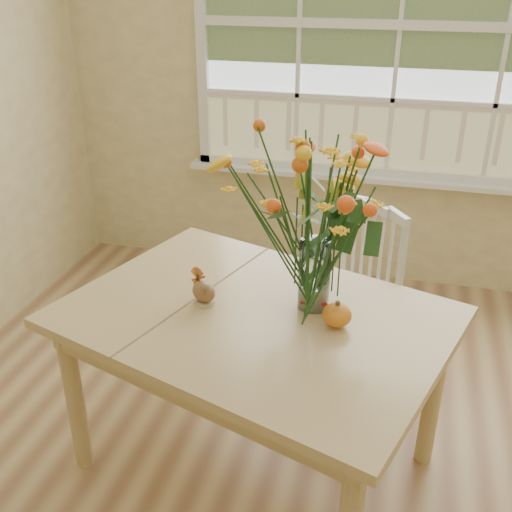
# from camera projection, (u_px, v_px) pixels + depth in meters

# --- Properties ---
(wall_back) EXTENTS (4.00, 0.02, 2.70)m
(wall_back) POSITION_uv_depth(u_px,v_px,m) (397.00, 62.00, 3.33)
(wall_back) COLOR tan
(wall_back) RESTS_ON floor
(window) EXTENTS (2.42, 0.12, 1.74)m
(window) POSITION_uv_depth(u_px,v_px,m) (400.00, 28.00, 3.22)
(window) COLOR silver
(window) RESTS_ON wall_back
(dining_table) EXTENTS (1.58, 1.33, 0.72)m
(dining_table) POSITION_uv_depth(u_px,v_px,m) (255.00, 334.00, 2.21)
(dining_table) COLOR tan
(dining_table) RESTS_ON floor
(windsor_chair) EXTENTS (0.56, 0.55, 0.87)m
(windsor_chair) POSITION_uv_depth(u_px,v_px,m) (355.00, 288.00, 2.79)
(windsor_chair) COLOR white
(windsor_chair) RESTS_ON floor
(flower_vase) EXTENTS (0.55, 0.55, 0.65)m
(flower_vase) POSITION_uv_depth(u_px,v_px,m) (318.00, 207.00, 2.04)
(flower_vase) COLOR white
(flower_vase) RESTS_ON dining_table
(pumpkin) EXTENTS (0.10, 0.10, 0.08)m
(pumpkin) POSITION_uv_depth(u_px,v_px,m) (337.00, 316.00, 2.07)
(pumpkin) COLOR orange
(pumpkin) RESTS_ON dining_table
(turkey_figurine) EXTENTS (0.12, 0.11, 0.12)m
(turkey_figurine) POSITION_uv_depth(u_px,v_px,m) (204.00, 292.00, 2.20)
(turkey_figurine) COLOR #CCB78C
(turkey_figurine) RESTS_ON dining_table
(dark_gourd) EXTENTS (0.13, 0.11, 0.07)m
(dark_gourd) POSITION_uv_depth(u_px,v_px,m) (313.00, 296.00, 2.20)
(dark_gourd) COLOR #38160F
(dark_gourd) RESTS_ON dining_table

